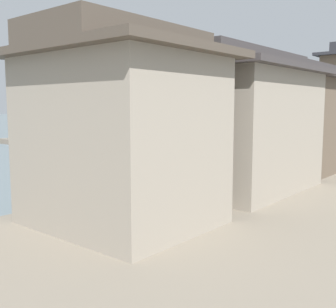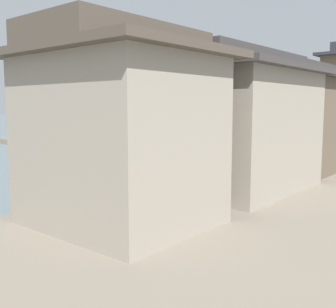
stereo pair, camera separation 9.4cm
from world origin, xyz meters
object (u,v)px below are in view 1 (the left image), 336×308
object	(u,v)px
boat_midriver_upstream	(288,154)
boat_moored_second	(182,181)
house_waterfront_nearest	(121,129)
boat_upstream_distant	(305,140)
boat_crossing_west	(101,194)
mooring_post_dock_far	(250,158)
mooring_post_dock_mid	(166,173)
house_waterfront_second	(237,122)
house_waterfront_tall	(297,118)
boat_moored_nearest	(161,165)
boat_midriver_drifting	(255,159)
boat_moored_far	(215,148)
mooring_post_dock_near	(21,201)

from	to	relation	value
boat_midriver_upstream	boat_moored_second	bearing A→B (deg)	-87.74
boat_moored_second	house_waterfront_nearest	xyz separation A→B (m)	(4.98, -9.62, 3.68)
boat_upstream_distant	boat_crossing_west	size ratio (longest dim) A/B	0.95
boat_upstream_distant	mooring_post_dock_far	distance (m)	29.95
boat_upstream_distant	mooring_post_dock_mid	xyz separation A→B (m)	(7.42, -37.49, 1.14)
boat_midriver_upstream	mooring_post_dock_mid	size ratio (longest dim) A/B	4.86
boat_midriver_upstream	boat_upstream_distant	world-z (taller)	boat_midriver_upstream
mooring_post_dock_mid	house_waterfront_second	bearing A→B (deg)	17.16
house_waterfront_tall	mooring_post_dock_far	world-z (taller)	house_waterfront_tall
boat_moored_nearest	boat_midriver_drifting	world-z (taller)	boat_midriver_drifting
boat_midriver_drifting	house_waterfront_nearest	xyz separation A→B (m)	(6.04, -20.58, 3.53)
house_waterfront_nearest	house_waterfront_tall	size ratio (longest dim) A/B	0.98
house_waterfront_tall	boat_midriver_upstream	bearing A→B (deg)	114.84
boat_upstream_distant	mooring_post_dock_mid	size ratio (longest dim) A/B	5.23
boat_midriver_drifting	mooring_post_dock_mid	xyz separation A→B (m)	(2.70, -14.39, 0.97)
boat_moored_second	boat_upstream_distant	size ratio (longest dim) A/B	0.83
boat_midriver_drifting	boat_moored_far	bearing A→B (deg)	143.44
boat_crossing_west	mooring_post_dock_far	xyz separation A→B (m)	(2.75, 10.32, 1.04)
boat_moored_nearest	house_waterfront_second	xyz separation A→B (m)	(10.48, -6.86, 3.68)
boat_moored_second	mooring_post_dock_mid	bearing A→B (deg)	-64.52
boat_upstream_distant	house_waterfront_second	xyz separation A→B (m)	(10.73, -36.47, 3.68)
boat_moored_second	boat_moored_far	size ratio (longest dim) A/B	0.82
boat_moored_nearest	mooring_post_dock_far	xyz separation A→B (m)	(7.17, 0.61, 1.07)
boat_midriver_drifting	mooring_post_dock_near	distance (m)	22.36
boat_upstream_distant	boat_crossing_west	distance (m)	39.60
boat_midriver_upstream	boat_upstream_distant	xyz separation A→B (m)	(-5.13, 17.41, -0.02)
boat_midriver_drifting	house_waterfront_second	bearing A→B (deg)	-65.78
house_waterfront_nearest	boat_moored_nearest	bearing A→B (deg)	126.76
boat_moored_nearest	boat_moored_far	world-z (taller)	boat_moored_far
boat_moored_nearest	boat_upstream_distant	size ratio (longest dim) A/B	1.01
boat_moored_far	boat_midriver_drifting	bearing A→B (deg)	-36.56
boat_upstream_distant	mooring_post_dock_near	world-z (taller)	mooring_post_dock_near
boat_moored_nearest	boat_midriver_upstream	distance (m)	13.14
boat_crossing_west	mooring_post_dock_near	world-z (taller)	mooring_post_dock_near
boat_moored_second	house_waterfront_nearest	world-z (taller)	house_waterfront_nearest
boat_moored_far	boat_crossing_west	world-z (taller)	boat_moored_far
boat_midriver_drifting	house_waterfront_tall	size ratio (longest dim) A/B	0.75
boat_moored_second	mooring_post_dock_mid	world-z (taller)	mooring_post_dock_mid
boat_crossing_west	mooring_post_dock_near	distance (m)	6.65
house_waterfront_nearest	mooring_post_dock_near	bearing A→B (deg)	-154.57
boat_midriver_drifting	house_waterfront_tall	xyz separation A→B (m)	(5.84, -6.04, 3.52)
boat_moored_far	house_waterfront_tall	size ratio (longest dim) A/B	0.71
boat_upstream_distant	boat_moored_far	bearing A→B (deg)	-98.34
house_waterfront_second	mooring_post_dock_far	distance (m)	8.58
boat_midriver_upstream	house_waterfront_second	distance (m)	20.20
boat_moored_second	boat_midriver_upstream	bearing A→B (deg)	92.26
boat_moored_second	boat_moored_nearest	bearing A→B (deg)	141.19
mooring_post_dock_mid	boat_crossing_west	bearing A→B (deg)	-146.39
house_waterfront_second	boat_moored_nearest	bearing A→B (deg)	146.79
house_waterfront_second	mooring_post_dock_mid	xyz separation A→B (m)	(-3.31, -1.02, -2.54)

